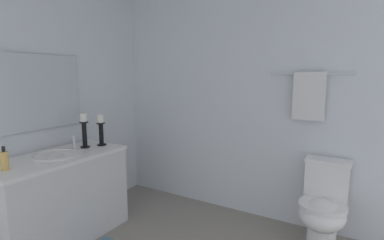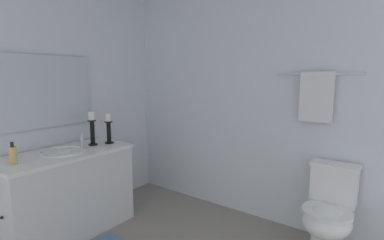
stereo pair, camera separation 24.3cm
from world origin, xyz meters
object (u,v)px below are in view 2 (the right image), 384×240
towel_bar (318,74)px  sink_basin (64,156)px  vanity_cabinet (67,193)px  candle_holder_tall (109,128)px  soap_bottle (13,155)px  mirror (44,92)px  candle_holder_short (92,127)px  towel_near_vanity (316,97)px  toilet (329,213)px

towel_bar → sink_basin: bearing=-144.4°
vanity_cabinet → towel_bar: size_ratio=1.63×
vanity_cabinet → candle_holder_tall: bearing=84.2°
soap_bottle → towel_bar: bearing=44.0°
sink_basin → towel_bar: size_ratio=0.55×
mirror → candle_holder_short: size_ratio=2.83×
mirror → vanity_cabinet: bearing=-0.0°
soap_bottle → towel_near_vanity: towel_near_vanity is taller
vanity_cabinet → towel_bar: towel_bar is taller
sink_basin → candle_holder_tall: bearing=84.2°
candle_holder_tall → towel_bar: 2.08m
toilet → towel_bar: 1.18m
candle_holder_short → toilet: 2.31m
candle_holder_tall → towel_bar: size_ratio=0.43×
sink_basin → soap_bottle: 0.46m
candle_holder_tall → toilet: bearing=17.5°
candle_holder_short → towel_bar: (1.88, 1.01, 0.53)m
sink_basin → towel_near_vanity: 2.34m
candle_holder_short → towel_near_vanity: bearing=27.7°
candle_holder_tall → candle_holder_short: size_ratio=0.92×
mirror → soap_bottle: mirror is taller
candle_holder_short → towel_near_vanity: towel_near_vanity is taller
sink_basin → mirror: 0.65m
sink_basin → mirror: size_ratio=0.42×
vanity_cabinet → candle_holder_short: candle_holder_short is taller
candle_holder_short → vanity_cabinet: bearing=-86.7°
mirror → towel_bar: 2.53m
mirror → towel_bar: (2.14, 1.33, 0.17)m
sink_basin → towel_near_vanity: size_ratio=0.91×
candle_holder_short → soap_bottle: (0.05, -0.76, -0.11)m
candle_holder_tall → towel_near_vanity: (1.81, 0.84, 0.35)m
vanity_cabinet → towel_near_vanity: bearing=35.2°
mirror → candle_holder_tall: (0.33, 0.47, -0.38)m
soap_bottle → towel_near_vanity: size_ratio=0.41×
towel_near_vanity → soap_bottle: bearing=-136.3°
soap_bottle → towel_bar: 2.63m
mirror → candle_holder_tall: size_ratio=3.08×
soap_bottle → toilet: soap_bottle is taller
sink_basin → towel_bar: (1.86, 1.33, 0.75)m
candle_holder_short → toilet: (2.08, 0.78, -0.61)m
vanity_cabinet → candle_holder_short: bearing=93.3°
vanity_cabinet → toilet: size_ratio=1.58×
toilet → vanity_cabinet: bearing=-151.8°
sink_basin → candle_holder_short: bearing=93.3°
mirror → candle_holder_short: 0.55m
vanity_cabinet → towel_near_vanity: (1.86, 1.31, 0.91)m
candle_holder_tall → vanity_cabinet: bearing=-95.8°
candle_holder_tall → candle_holder_short: 0.16m
candle_holder_tall → toilet: (2.02, 0.63, -0.59)m
mirror → towel_near_vanity: (2.14, 1.31, -0.03)m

